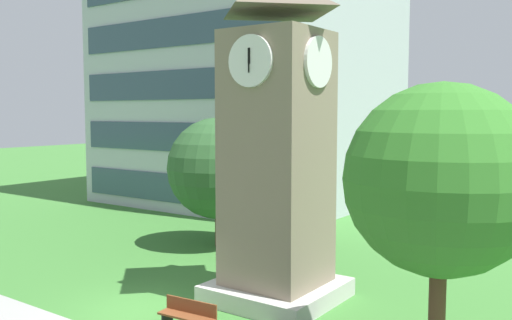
# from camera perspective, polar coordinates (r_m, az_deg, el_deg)

# --- Properties ---
(ground_plane) EXTENTS (160.00, 160.00, 0.00)m
(ground_plane) POSITION_cam_1_polar(r_m,az_deg,el_deg) (18.61, -12.38, -14.96)
(ground_plane) COLOR #3D7A33
(office_building) EXTENTS (17.69, 15.73, 25.60)m
(office_building) POSITION_cam_1_polar(r_m,az_deg,el_deg) (40.52, -0.54, 14.19)
(office_building) COLOR #B7BCC6
(office_building) RESTS_ON ground
(clock_tower) EXTENTS (3.93, 3.93, 10.67)m
(clock_tower) POSITION_cam_1_polar(r_m,az_deg,el_deg) (18.13, 2.22, 0.12)
(clock_tower) COLOR gray
(clock_tower) RESTS_ON ground
(park_bench) EXTENTS (1.83, 0.64, 0.88)m
(park_bench) POSITION_cam_1_polar(r_m,az_deg,el_deg) (16.55, -7.09, -15.75)
(park_bench) COLOR brown
(park_bench) RESTS_ON ground
(tree_near_tower) EXTENTS (4.77, 4.77, 6.09)m
(tree_near_tower) POSITION_cam_1_polar(r_m,az_deg,el_deg) (25.73, -3.97, -0.86)
(tree_near_tower) COLOR #513823
(tree_near_tower) RESTS_ON ground
(tree_streetside) EXTENTS (4.53, 4.53, 7.02)m
(tree_streetside) POSITION_cam_1_polar(r_m,az_deg,el_deg) (13.41, 18.67, -2.01)
(tree_streetside) COLOR #513823
(tree_streetside) RESTS_ON ground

